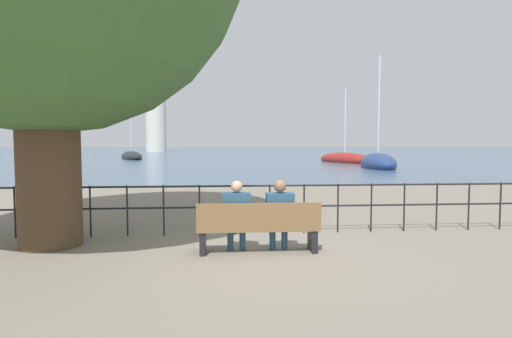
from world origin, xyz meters
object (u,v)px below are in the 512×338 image
seated_person_left (237,213)px  sailboat_2 (345,159)px  park_bench (259,228)px  sailboat_0 (378,163)px  harbor_lighthouse (156,106)px  sailboat_1 (132,156)px  seated_person_right (280,212)px

seated_person_left → sailboat_2: sailboat_2 is taller
park_bench → sailboat_0: 26.85m
seated_person_left → harbor_lighthouse: 93.03m
sailboat_2 → harbor_lighthouse: harbor_lighthouse is taller
seated_person_left → sailboat_1: 46.45m
sailboat_1 → harbor_lighthouse: bearing=75.7°
park_bench → harbor_lighthouse: bearing=100.4°
sailboat_1 → seated_person_right: bearing=-94.2°
seated_person_left → sailboat_0: (12.11, 24.07, -0.33)m
seated_person_right → sailboat_0: bearing=64.8°
seated_person_left → sailboat_0: 26.95m
seated_person_left → harbor_lighthouse: (-16.34, 91.00, 10.32)m
park_bench → sailboat_2: bearing=70.4°
harbor_lighthouse → seated_person_left: bearing=-79.8°
sailboat_1 → harbor_lighthouse: 47.53m
sailboat_0 → sailboat_1: (-23.97, 20.84, -0.06)m
seated_person_left → sailboat_2: 35.60m
sailboat_2 → seated_person_left: bearing=-129.8°
park_bench → sailboat_0: (11.73, 24.15, -0.08)m
sailboat_1 → sailboat_0: bearing=-60.9°
sailboat_0 → sailboat_1: sailboat_0 is taller
seated_person_left → sailboat_1: (-11.86, 44.91, -0.38)m
sailboat_2 → harbor_lighthouse: bearing=96.8°
seated_person_right → harbor_lighthouse: bearing=100.6°
park_bench → sailboat_1: size_ratio=0.23×
sailboat_1 → harbor_lighthouse: (-4.47, 46.09, 10.71)m
seated_person_left → sailboat_1: size_ratio=0.14×
seated_person_right → harbor_lighthouse: 93.16m
seated_person_right → sailboat_1: bearing=105.7°
seated_person_left → harbor_lighthouse: bearing=100.2°
seated_person_left → sailboat_1: sailboat_1 is taller
seated_person_left → sailboat_2: bearing=69.8°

